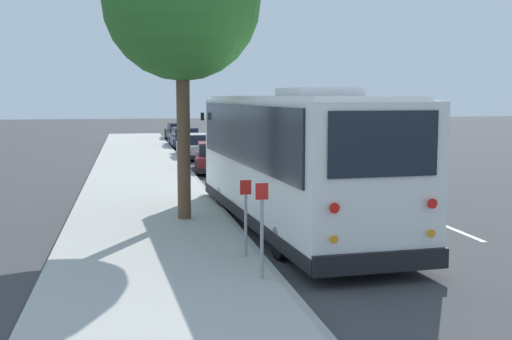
% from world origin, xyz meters
% --- Properties ---
extents(ground_plane, '(160.00, 160.00, 0.00)m').
position_xyz_m(ground_plane, '(0.00, 0.00, 0.00)').
color(ground_plane, '#3D3D3F').
extents(sidewalk_slab, '(80.00, 4.02, 0.15)m').
position_xyz_m(sidewalk_slab, '(0.00, 4.11, 0.07)').
color(sidewalk_slab, '#B2AFA8').
rests_on(sidewalk_slab, ground).
extents(curb_strip, '(80.00, 0.14, 0.15)m').
position_xyz_m(curb_strip, '(0.00, 2.03, 0.07)').
color(curb_strip, '#9D9A94').
rests_on(curb_strip, ground).
extents(shuttle_bus, '(10.34, 3.29, 3.44)m').
position_xyz_m(shuttle_bus, '(0.71, 0.62, 1.84)').
color(shuttle_bus, white).
rests_on(shuttle_bus, ground).
extents(parked_sedan_maroon, '(4.33, 2.04, 1.27)m').
position_xyz_m(parked_sedan_maroon, '(13.10, 0.84, 0.59)').
color(parked_sedan_maroon, maroon).
rests_on(parked_sedan_maroon, ground).
extents(parked_sedan_silver, '(4.48, 1.97, 1.30)m').
position_xyz_m(parked_sedan_silver, '(19.12, 0.97, 0.60)').
color(parked_sedan_silver, '#A8AAAF').
rests_on(parked_sedan_silver, ground).
extents(parked_sedan_navy, '(4.74, 1.85, 1.27)m').
position_xyz_m(parked_sedan_navy, '(26.42, 1.04, 0.59)').
color(parked_sedan_navy, '#19234C').
rests_on(parked_sedan_navy, ground).
extents(parked_sedan_black, '(4.59, 1.89, 1.26)m').
position_xyz_m(parked_sedan_black, '(33.53, 0.87, 0.58)').
color(parked_sedan_black, black).
rests_on(parked_sedan_black, ground).
extents(sign_post_near, '(0.06, 0.22, 1.65)m').
position_xyz_m(sign_post_near, '(-3.93, 2.35, 1.00)').
color(sign_post_near, gray).
rests_on(sign_post_near, sidewalk_slab).
extents(sign_post_far, '(0.06, 0.22, 1.51)m').
position_xyz_m(sign_post_far, '(-2.40, 2.35, 0.93)').
color(sign_post_far, gray).
rests_on(sign_post_far, sidewalk_slab).
extents(lane_stripe_mid, '(2.40, 0.14, 0.01)m').
position_xyz_m(lane_stripe_mid, '(-0.39, -3.27, 0.00)').
color(lane_stripe_mid, silver).
rests_on(lane_stripe_mid, ground).
extents(lane_stripe_ahead, '(2.40, 0.14, 0.01)m').
position_xyz_m(lane_stripe_ahead, '(5.61, -3.27, 0.00)').
color(lane_stripe_ahead, silver).
rests_on(lane_stripe_ahead, ground).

